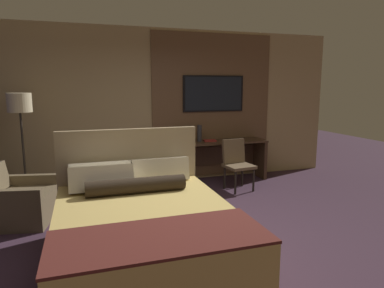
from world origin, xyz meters
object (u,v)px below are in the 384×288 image
bed (143,230)px  floor_lamp (20,112)px  desk (217,153)px  tv (213,94)px  armchair_by_window (18,203)px  vase_short (186,134)px  vase_tall (199,133)px  desk_chair (237,160)px  book (210,141)px

bed → floor_lamp: floor_lamp is taller
desk → tv: size_ratio=1.55×
armchair_by_window → vase_short: 2.94m
armchair_by_window → vase_tall: size_ratio=3.14×
tv → floor_lamp: (-3.26, -0.54, -0.23)m
bed → tv: tv is taller
bed → desk_chair: 2.86m
vase_tall → book: (0.19, -0.06, -0.14)m
desk → book: 0.30m
tv → desk_chair: bearing=-82.3°
bed → desk: bearing=55.2°
tv → armchair_by_window: bearing=-158.3°
floor_lamp → tv: bearing=9.4°
vase_tall → desk_chair: bearing=-55.0°
floor_lamp → vase_short: bearing=7.4°
tv → book: 0.91m
desk → vase_tall: bearing=176.6°
desk → armchair_by_window: 3.44m
armchair_by_window → book: book is taller
vase_tall → vase_short: vase_tall is taller
armchair_by_window → vase_tall: bearing=-57.8°
bed → armchair_by_window: 2.12m
desk → desk_chair: size_ratio=2.14×
floor_lamp → vase_short: (2.65, 0.34, -0.50)m
armchair_by_window → vase_short: size_ratio=3.35×
floor_lamp → desk_chair: bearing=-5.0°
desk_chair → armchair_by_window: (-3.37, -0.46, -0.25)m
desk → book: bearing=-166.8°
desk_chair → desk: bearing=92.4°
vase_short → desk: bearing=-0.8°
desk → armchair_by_window: size_ratio=1.94×
tv → desk: bearing=-90.0°
desk_chair → vase_short: 1.04m
book → armchair_by_window: bearing=-161.2°
vase_short → desk_chair: bearing=-41.4°
floor_lamp → bed: bearing=-59.5°
desk → floor_lamp: (-3.26, -0.33, 0.89)m
desk → book: (-0.16, -0.04, 0.26)m
bed → floor_lamp: bearing=120.5°
armchair_by_window → bed: bearing=-127.7°
desk → armchair_by_window: bearing=-161.5°
armchair_by_window → book: 3.31m
armchair_by_window → vase_tall: (2.91, 1.11, 0.66)m
desk → armchair_by_window: (-3.26, -1.09, -0.26)m
desk_chair → floor_lamp: bearing=167.3°
tv → vase_tall: size_ratio=3.94×
desk → tv: 1.14m
floor_lamp → vase_tall: (2.92, 0.35, -0.49)m
floor_lamp → book: 3.18m
bed → vase_tall: bed is taller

